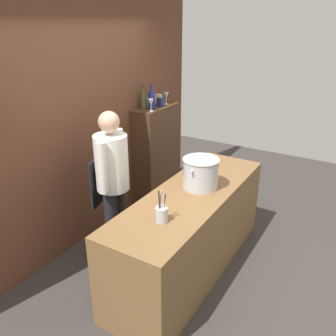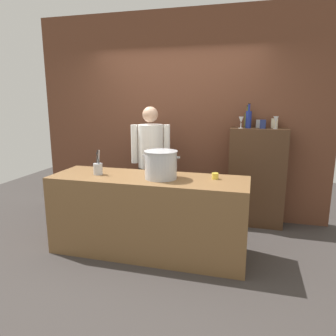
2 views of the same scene
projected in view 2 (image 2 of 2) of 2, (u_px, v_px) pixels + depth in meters
name	position (u px, v px, depth m)	size (l,w,h in m)	color
ground_plane	(149.00, 251.00, 3.70)	(8.00, 8.00, 0.00)	#383330
brick_back_panel	(178.00, 117.00, 4.70)	(4.40, 0.10, 3.00)	brown
prep_counter	(149.00, 215.00, 3.60)	(2.22, 0.70, 0.90)	brown
bar_cabinet	(257.00, 177.00, 4.37)	(0.76, 0.32, 1.37)	#472D1C
chef	(151.00, 158.00, 4.30)	(0.51, 0.39, 1.66)	black
stockpot_large	(161.00, 165.00, 3.42)	(0.42, 0.37, 0.31)	#B7BABF
utensil_crock	(98.00, 168.00, 3.61)	(0.10, 0.10, 0.28)	#B7BABF
butter_jar	(215.00, 176.00, 3.41)	(0.07, 0.07, 0.07)	yellow
wine_bottle_olive	(247.00, 120.00, 4.31)	(0.07, 0.07, 0.30)	#475123
wine_bottle_cobalt	(249.00, 119.00, 4.20)	(0.08, 0.08, 0.33)	navy
wine_glass_wide	(276.00, 120.00, 4.10)	(0.07, 0.07, 0.16)	silver
wine_glass_tall	(241.00, 120.00, 4.17)	(0.07, 0.07, 0.16)	silver
spice_tin_silver	(259.00, 124.00, 4.30)	(0.09, 0.09, 0.11)	#B2B2B7
spice_tin_cream	(274.00, 123.00, 4.23)	(0.08, 0.08, 0.13)	beige
spice_tin_navy	(263.00, 124.00, 4.14)	(0.07, 0.07, 0.12)	navy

